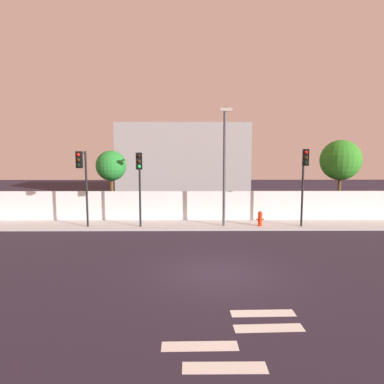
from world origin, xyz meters
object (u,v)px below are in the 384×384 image
at_px(roadside_tree_leftmost, 111,166).
at_px(street_lamp_curbside, 225,158).
at_px(traffic_light_right, 82,172).
at_px(fire_hydrant, 260,218).
at_px(traffic_light_center, 139,173).
at_px(roadside_tree_midleft, 341,160).
at_px(traffic_light_left, 304,171).

bearing_deg(roadside_tree_leftmost, street_lamp_curbside, -25.84).
distance_m(traffic_light_right, fire_hydrant, 10.29).
distance_m(street_lamp_curbside, fire_hydrant, 4.05).
bearing_deg(roadside_tree_leftmost, traffic_light_center, -58.58).
bearing_deg(roadside_tree_leftmost, roadside_tree_midleft, 0.00).
bearing_deg(traffic_light_right, roadside_tree_midleft, 13.78).
distance_m(fire_hydrant, roadside_tree_leftmost, 10.12).
xyz_separation_m(traffic_light_right, roadside_tree_leftmost, (0.75, 3.86, 0.14)).
relative_size(traffic_light_right, fire_hydrant, 4.98).
bearing_deg(fire_hydrant, roadside_tree_leftmost, 160.59).
bearing_deg(traffic_light_right, fire_hydrant, 3.63).
xyz_separation_m(street_lamp_curbside, roadside_tree_midleft, (7.92, 3.42, -0.26)).
distance_m(traffic_light_right, street_lamp_curbside, 7.87).
height_order(traffic_light_left, street_lamp_curbside, street_lamp_curbside).
height_order(traffic_light_left, roadside_tree_midleft, roadside_tree_midleft).
distance_m(traffic_light_left, street_lamp_curbside, 4.45).
bearing_deg(fire_hydrant, traffic_light_right, -176.37).
xyz_separation_m(traffic_light_left, roadside_tree_midleft, (3.55, 3.77, 0.44)).
height_order(street_lamp_curbside, roadside_tree_leftmost, street_lamp_curbside).
relative_size(traffic_light_center, fire_hydrant, 4.90).
bearing_deg(roadside_tree_midleft, street_lamp_curbside, -156.64).
height_order(traffic_light_left, fire_hydrant, traffic_light_left).
height_order(traffic_light_center, traffic_light_right, traffic_light_right).
bearing_deg(roadside_tree_leftmost, traffic_light_right, -101.03).
bearing_deg(street_lamp_curbside, roadside_tree_midleft, 23.36).
xyz_separation_m(traffic_light_center, fire_hydrant, (6.81, 0.63, -2.63)).
height_order(fire_hydrant, roadside_tree_leftmost, roadside_tree_leftmost).
relative_size(street_lamp_curbside, fire_hydrant, 7.59).
distance_m(fire_hydrant, roadside_tree_midleft, 7.39).
xyz_separation_m(traffic_light_left, traffic_light_center, (-9.09, -0.09, -0.12)).
bearing_deg(fire_hydrant, roadside_tree_midleft, 29.01).
bearing_deg(street_lamp_curbside, traffic_light_left, -4.52).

